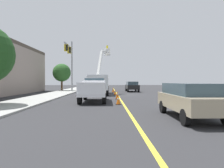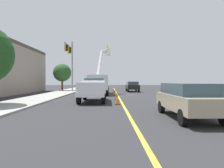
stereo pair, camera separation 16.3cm
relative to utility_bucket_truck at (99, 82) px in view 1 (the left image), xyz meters
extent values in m
plane|color=#2D2D30|center=(-1.02, -2.41, -1.61)|extent=(120.00, 120.00, 0.00)
cube|color=#9E9E99|center=(-0.91, 5.71, -1.55)|extent=(60.04, 4.39, 0.12)
cube|color=yellow|center=(-1.02, -2.41, -1.61)|extent=(50.00, 0.81, 0.01)
cube|color=silver|center=(-0.20, 0.03, -0.71)|extent=(8.23, 2.61, 0.36)
cube|color=silver|center=(2.43, -0.01, 0.06)|extent=(2.65, 2.38, 1.60)
cube|color=#384C56|center=(2.63, -0.01, 0.76)|extent=(1.83, 2.12, 0.64)
cube|color=silver|center=(-1.18, 0.04, 0.01)|extent=(5.28, 2.57, 1.80)
cube|color=white|center=(-1.94, -0.15, 2.48)|extent=(1.76, 0.76, 3.16)
cube|color=white|center=(0.05, -0.73, 4.23)|extent=(2.65, 1.01, 0.74)
cube|color=white|center=(1.31, -1.09, 4.31)|extent=(0.90, 0.90, 0.90)
cube|color=yellow|center=(1.31, -1.09, 4.91)|extent=(0.36, 0.24, 0.60)
cylinder|color=black|center=(2.69, 1.11, -1.09)|extent=(1.04, 0.35, 1.04)
cylinder|color=black|center=(2.66, -1.14, -1.09)|extent=(1.04, 0.35, 1.04)
cylinder|color=black|center=(-1.66, 1.17, -1.09)|extent=(1.04, 0.35, 1.04)
cylinder|color=black|center=(-1.69, -1.08, -1.09)|extent=(1.04, 0.35, 1.04)
cylinder|color=black|center=(-2.97, 1.19, -1.09)|extent=(1.04, 0.35, 1.04)
cylinder|color=black|center=(-3.00, -1.06, -1.09)|extent=(1.04, 0.35, 1.04)
cube|color=white|center=(-9.73, 0.15, -0.86)|extent=(5.63, 2.17, 0.30)
cube|color=white|center=(-8.50, 0.13, -0.31)|extent=(2.04, 1.96, 1.10)
cube|color=#384C56|center=(-8.30, 0.13, 0.17)|extent=(1.37, 1.78, 0.56)
cube|color=white|center=(-10.74, 0.16, -0.46)|extent=(3.39, 2.14, 1.10)
cylinder|color=black|center=(-7.87, 1.07, -1.19)|extent=(0.84, 0.31, 0.84)
cylinder|color=black|center=(-7.89, -0.82, -1.19)|extent=(0.84, 0.31, 0.84)
cylinder|color=black|center=(-11.56, 1.12, -1.19)|extent=(0.84, 0.31, 0.84)
cylinder|color=black|center=(-11.59, -0.77, -1.19)|extent=(0.84, 0.31, 0.84)
cube|color=black|center=(6.02, -5.28, -0.82)|extent=(4.82, 1.96, 0.70)
cube|color=#384C56|center=(6.17, -5.29, -0.22)|extent=(3.48, 1.72, 0.60)
cylinder|color=black|center=(4.38, -6.12, -1.27)|extent=(0.68, 0.25, 0.68)
cylinder|color=black|center=(4.40, -4.41, -1.27)|extent=(0.68, 0.25, 0.68)
cylinder|color=black|center=(7.64, -6.16, -1.27)|extent=(0.68, 0.25, 0.68)
cylinder|color=black|center=(7.67, -4.45, -1.27)|extent=(0.68, 0.25, 0.68)
cube|color=tan|center=(-17.38, -4.98, -0.82)|extent=(4.82, 1.96, 0.70)
cube|color=#384C56|center=(-17.23, -4.98, -0.22)|extent=(3.48, 1.72, 0.60)
cylinder|color=black|center=(-19.00, -4.10, -1.27)|extent=(0.68, 0.25, 0.68)
cylinder|color=black|center=(-15.75, -5.85, -1.27)|extent=(0.68, 0.25, 0.68)
cylinder|color=black|center=(-15.73, -4.14, -1.27)|extent=(0.68, 0.25, 0.68)
cube|color=black|center=(-11.84, -1.85, -1.59)|extent=(0.40, 0.40, 0.04)
cone|color=orange|center=(-11.84, -1.85, -1.22)|extent=(0.32, 0.32, 0.69)
cylinder|color=white|center=(-11.84, -1.85, -1.15)|extent=(0.20, 0.20, 0.08)
cube|color=black|center=(-7.36, -2.03, -1.59)|extent=(0.40, 0.40, 0.04)
cone|color=orange|center=(-7.36, -2.03, -1.19)|extent=(0.32, 0.32, 0.76)
cylinder|color=white|center=(-7.36, -2.03, -1.11)|extent=(0.20, 0.20, 0.08)
cube|color=black|center=(-1.86, -2.08, -1.59)|extent=(0.40, 0.40, 0.04)
cone|color=orange|center=(-1.86, -2.08, -1.22)|extent=(0.32, 0.32, 0.70)
cylinder|color=white|center=(-1.86, -2.08, -1.15)|extent=(0.20, 0.20, 0.08)
cube|color=black|center=(3.91, -2.04, -1.59)|extent=(0.40, 0.40, 0.04)
cone|color=orange|center=(3.91, -2.04, -1.15)|extent=(0.32, 0.32, 0.84)
cylinder|color=white|center=(3.91, -2.04, -1.06)|extent=(0.20, 0.20, 0.08)
cylinder|color=gray|center=(5.53, 4.63, 2.50)|extent=(0.22, 0.22, 8.21)
cube|color=gray|center=(2.82, 4.66, 5.42)|extent=(5.41, 0.23, 0.16)
cube|color=gold|center=(3.37, 4.66, 4.87)|extent=(0.13, 0.56, 1.00)
cube|color=black|center=(3.36, 4.56, 4.87)|extent=(0.20, 0.32, 0.84)
cube|color=gold|center=(1.20, 4.68, 4.87)|extent=(0.13, 0.56, 1.00)
cube|color=black|center=(1.20, 4.58, 4.87)|extent=(0.20, 0.32, 0.84)
cylinder|color=brown|center=(8.28, 6.89, -0.53)|extent=(0.32, 0.32, 2.16)
sphere|color=#285623|center=(8.28, 6.89, 1.66)|extent=(3.16, 3.16, 3.16)
camera|label=1|loc=(-26.79, -0.90, 0.20)|focal=31.58mm
camera|label=2|loc=(-26.79, -1.06, 0.20)|focal=31.58mm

